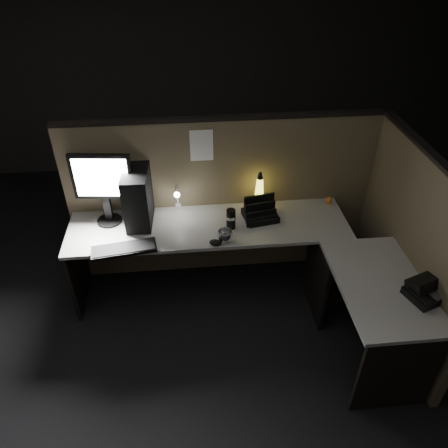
{
  "coord_description": "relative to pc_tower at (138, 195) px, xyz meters",
  "views": [
    {
      "loc": [
        -0.31,
        -2.29,
        2.86
      ],
      "look_at": [
        -0.05,
        0.35,
        0.92
      ],
      "focal_mm": 35.0,
      "sensor_mm": 36.0,
      "label": 1
    }
  ],
  "objects": [
    {
      "name": "figurine",
      "position": [
        1.63,
        0.06,
        -0.19
      ],
      "size": [
        0.05,
        0.05,
        0.05
      ],
      "primitive_type": "sphere",
      "color": "orange",
      "rests_on": "desk"
    },
    {
      "name": "organizer",
      "position": [
        0.99,
        -0.08,
        -0.19
      ],
      "size": [
        0.3,
        0.28,
        0.2
      ],
      "rotation": [
        0.0,
        0.0,
        0.18
      ],
      "color": "black",
      "rests_on": "desk"
    },
    {
      "name": "partition_back",
      "position": [
        0.71,
        0.18,
        -0.21
      ],
      "size": [
        2.66,
        0.06,
        1.5
      ],
      "primitive_type": "cube",
      "color": "brown",
      "rests_on": "ground"
    },
    {
      "name": "pinned_paper",
      "position": [
        0.53,
        0.15,
        0.34
      ],
      "size": [
        0.19,
        0.0,
        0.27
      ],
      "primitive_type": "cube",
      "color": "white",
      "rests_on": "partition_back"
    },
    {
      "name": "pc_tower",
      "position": [
        0.0,
        0.0,
        0.0
      ],
      "size": [
        0.22,
        0.45,
        0.46
      ],
      "primitive_type": "cube",
      "rotation": [
        0.0,
        0.0,
        -0.05
      ],
      "color": "black",
      "rests_on": "desk"
    },
    {
      "name": "desk_phone",
      "position": [
        1.94,
        -1.09,
        -0.18
      ],
      "size": [
        0.3,
        0.3,
        0.15
      ],
      "rotation": [
        0.0,
        0.0,
        0.35
      ],
      "color": "black",
      "rests_on": "desk"
    },
    {
      "name": "clip_lamp",
      "position": [
        0.31,
        0.06,
        -0.09
      ],
      "size": [
        0.05,
        0.19,
        0.24
      ],
      "color": "silver",
      "rests_on": "desk"
    },
    {
      "name": "floor",
      "position": [
        0.71,
        -0.75,
        -0.96
      ],
      "size": [
        6.0,
        6.0,
        0.0
      ],
      "primitive_type": "plane",
      "color": "black",
      "rests_on": "ground"
    },
    {
      "name": "keyboard",
      "position": [
        -0.11,
        -0.41,
        -0.22
      ],
      "size": [
        0.51,
        0.23,
        0.02
      ],
      "primitive_type": "cube",
      "rotation": [
        0.0,
        0.0,
        0.14
      ],
      "color": "black",
      "rests_on": "desk"
    },
    {
      "name": "travel_mug",
      "position": [
        0.73,
        -0.2,
        -0.14
      ],
      "size": [
        0.08,
        0.08,
        0.17
      ],
      "primitive_type": "cylinder",
      "color": "black",
      "rests_on": "desk"
    },
    {
      "name": "lava_lamp",
      "position": [
        1.0,
        0.03,
        -0.08
      ],
      "size": [
        0.1,
        0.1,
        0.37
      ],
      "color": "black",
      "rests_on": "desk"
    },
    {
      "name": "monitor",
      "position": [
        -0.26,
        -0.0,
        0.14
      ],
      "size": [
        0.48,
        0.2,
        0.61
      ],
      "rotation": [
        0.0,
        0.0,
        -0.11
      ],
      "color": "black",
      "rests_on": "desk"
    },
    {
      "name": "mouse",
      "position": [
        0.59,
        -0.41,
        -0.21
      ],
      "size": [
        0.12,
        0.1,
        0.04
      ],
      "primitive_type": "ellipsoid",
      "rotation": [
        0.0,
        0.0,
        -0.34
      ],
      "color": "black",
      "rests_on": "desk"
    },
    {
      "name": "steel_mug",
      "position": [
        0.67,
        -0.37,
        -0.18
      ],
      "size": [
        0.15,
        0.15,
        0.09
      ],
      "primitive_type": "imported",
      "rotation": [
        0.0,
        0.0,
        0.33
      ],
      "color": "silver",
      "rests_on": "desk"
    },
    {
      "name": "room_shell",
      "position": [
        0.71,
        -0.75,
        0.66
      ],
      "size": [
        6.0,
        6.0,
        6.0
      ],
      "color": "silver",
      "rests_on": "ground"
    },
    {
      "name": "partition_right",
      "position": [
        2.04,
        -0.65,
        -0.21
      ],
      "size": [
        0.06,
        1.66,
        1.5
      ],
      "primitive_type": "cube",
      "color": "brown",
      "rests_on": "ground"
    },
    {
      "name": "desk",
      "position": [
        0.89,
        -0.49,
        -0.38
      ],
      "size": [
        2.6,
        1.6,
        0.73
      ],
      "color": "#ADAAA4",
      "rests_on": "ground"
    }
  ]
}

